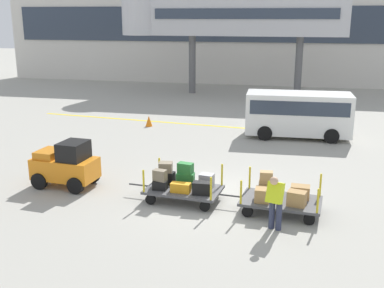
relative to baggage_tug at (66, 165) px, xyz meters
name	(u,v)px	position (x,y,z in m)	size (l,w,h in m)	color
ground_plane	(209,196)	(4.85, 0.18, -0.75)	(120.00, 120.00, 0.00)	#9E9B91
apron_lead_line	(182,123)	(1.57, 10.02, -0.75)	(16.84, 0.20, 0.01)	yellow
terminal_building	(267,30)	(4.85, 26.16, 3.68)	(44.98, 2.51, 8.86)	beige
jet_bridge	(222,18)	(2.03, 20.17, 4.66)	(15.97, 3.00, 6.78)	#B7B7BC
baggage_tug	(66,165)	(0.00, 0.00, 0.00)	(2.19, 1.40, 1.58)	orange
baggage_cart_lead	(182,183)	(4.09, -0.35, -0.21)	(3.05, 1.61, 1.14)	#4C4C4F
baggage_cart_middle	(281,196)	(7.12, -0.65, -0.26)	(3.05, 1.61, 1.10)	#4C4C4F
baggage_handler	(275,200)	(7.00, -1.89, 0.11)	(0.51, 0.52, 1.56)	#2D334C
shuttle_van	(298,111)	(7.57, 8.46, 0.48)	(4.86, 2.10, 2.10)	white
safety_cone_near	(149,121)	(0.03, 9.06, -0.48)	(0.36, 0.36, 0.55)	orange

